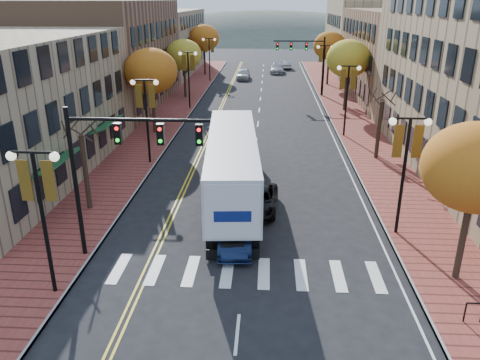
# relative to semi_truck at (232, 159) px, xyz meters

# --- Properties ---
(ground) EXTENTS (200.00, 200.00, 0.00)m
(ground) POSITION_rel_semi_truck_xyz_m (1.11, -10.48, -2.37)
(ground) COLOR black
(ground) RESTS_ON ground
(sidewalk_left) EXTENTS (4.00, 85.00, 0.15)m
(sidewalk_left) POSITION_rel_semi_truck_xyz_m (-7.89, 22.02, -2.30)
(sidewalk_left) COLOR brown
(sidewalk_left) RESTS_ON ground
(sidewalk_right) EXTENTS (4.00, 85.00, 0.15)m
(sidewalk_right) POSITION_rel_semi_truck_xyz_m (10.11, 22.02, -2.30)
(sidewalk_right) COLOR brown
(sidewalk_right) RESTS_ON ground
(building_left_mid) EXTENTS (12.00, 24.00, 11.00)m
(building_left_mid) POSITION_rel_semi_truck_xyz_m (-15.89, 25.52, 3.13)
(building_left_mid) COLOR brown
(building_left_mid) RESTS_ON ground
(building_left_far) EXTENTS (12.00, 26.00, 9.50)m
(building_left_far) POSITION_rel_semi_truck_xyz_m (-15.89, 50.52, 2.38)
(building_left_far) COLOR #9E8966
(building_left_far) RESTS_ON ground
(building_right_mid) EXTENTS (15.00, 24.00, 10.00)m
(building_right_mid) POSITION_rel_semi_truck_xyz_m (19.61, 31.52, 2.63)
(building_right_mid) COLOR brown
(building_right_mid) RESTS_ON ground
(building_right_far) EXTENTS (15.00, 20.00, 11.00)m
(building_right_far) POSITION_rel_semi_truck_xyz_m (19.61, 53.52, 3.13)
(building_right_far) COLOR #9E8966
(building_right_far) RESTS_ON ground
(tree_left_a) EXTENTS (0.28, 0.28, 4.20)m
(tree_left_a) POSITION_rel_semi_truck_xyz_m (-7.89, -2.48, -0.12)
(tree_left_a) COLOR #382619
(tree_left_a) RESTS_ON sidewalk_left
(tree_left_b) EXTENTS (4.48, 4.48, 7.21)m
(tree_left_b) POSITION_rel_semi_truck_xyz_m (-7.89, 13.52, 3.08)
(tree_left_b) COLOR #382619
(tree_left_b) RESTS_ON sidewalk_left
(tree_left_c) EXTENTS (4.16, 4.16, 6.69)m
(tree_left_c) POSITION_rel_semi_truck_xyz_m (-7.89, 29.52, 2.68)
(tree_left_c) COLOR #382619
(tree_left_c) RESTS_ON sidewalk_left
(tree_left_d) EXTENTS (4.61, 4.61, 7.42)m
(tree_left_d) POSITION_rel_semi_truck_xyz_m (-7.89, 47.52, 3.23)
(tree_left_d) COLOR #382619
(tree_left_d) RESTS_ON sidewalk_left
(tree_right_a) EXTENTS (4.16, 4.16, 6.69)m
(tree_right_a) POSITION_rel_semi_truck_xyz_m (10.11, -8.48, 2.68)
(tree_right_a) COLOR #382619
(tree_right_a) RESTS_ON sidewalk_right
(tree_right_b) EXTENTS (0.28, 0.28, 4.20)m
(tree_right_b) POSITION_rel_semi_truck_xyz_m (10.11, 7.52, -0.12)
(tree_right_b) COLOR #382619
(tree_right_b) RESTS_ON sidewalk_right
(tree_right_c) EXTENTS (4.48, 4.48, 7.21)m
(tree_right_c) POSITION_rel_semi_truck_xyz_m (10.11, 23.52, 3.08)
(tree_right_c) COLOR #382619
(tree_right_c) RESTS_ON sidewalk_right
(tree_right_d) EXTENTS (4.35, 4.35, 7.00)m
(tree_right_d) POSITION_rel_semi_truck_xyz_m (10.11, 39.52, 2.92)
(tree_right_d) COLOR #382619
(tree_right_d) RESTS_ON sidewalk_right
(lamp_left_a) EXTENTS (1.96, 0.36, 6.05)m
(lamp_left_a) POSITION_rel_semi_truck_xyz_m (-6.39, -10.48, 1.92)
(lamp_left_a) COLOR black
(lamp_left_a) RESTS_ON ground
(lamp_left_b) EXTENTS (1.96, 0.36, 6.05)m
(lamp_left_b) POSITION_rel_semi_truck_xyz_m (-6.39, 5.52, 1.92)
(lamp_left_b) COLOR black
(lamp_left_b) RESTS_ON ground
(lamp_left_c) EXTENTS (1.96, 0.36, 6.05)m
(lamp_left_c) POSITION_rel_semi_truck_xyz_m (-6.39, 23.52, 1.92)
(lamp_left_c) COLOR black
(lamp_left_c) RESTS_ON ground
(lamp_left_d) EXTENTS (1.96, 0.36, 6.05)m
(lamp_left_d) POSITION_rel_semi_truck_xyz_m (-6.39, 41.52, 1.92)
(lamp_left_d) COLOR black
(lamp_left_d) RESTS_ON ground
(lamp_right_a) EXTENTS (1.96, 0.36, 6.05)m
(lamp_right_a) POSITION_rel_semi_truck_xyz_m (8.61, -4.48, 1.92)
(lamp_right_a) COLOR black
(lamp_right_a) RESTS_ON ground
(lamp_right_b) EXTENTS (1.96, 0.36, 6.05)m
(lamp_right_b) POSITION_rel_semi_truck_xyz_m (8.61, 13.52, 1.92)
(lamp_right_b) COLOR black
(lamp_right_b) RESTS_ON ground
(lamp_right_c) EXTENTS (1.96, 0.36, 6.05)m
(lamp_right_c) POSITION_rel_semi_truck_xyz_m (8.61, 31.52, 1.92)
(lamp_right_c) COLOR black
(lamp_right_c) RESTS_ON ground
(traffic_mast_near) EXTENTS (6.10, 0.35, 7.00)m
(traffic_mast_near) POSITION_rel_semi_truck_xyz_m (-4.37, -7.49, 2.55)
(traffic_mast_near) COLOR black
(traffic_mast_near) RESTS_ON ground
(traffic_mast_far) EXTENTS (6.10, 0.34, 7.00)m
(traffic_mast_far) POSITION_rel_semi_truck_xyz_m (6.59, 31.51, 2.55)
(traffic_mast_far) COLOR black
(traffic_mast_far) RESTS_ON ground
(semi_truck) EXTENTS (3.83, 16.38, 4.06)m
(semi_truck) POSITION_rel_semi_truck_xyz_m (0.00, 0.00, 0.00)
(semi_truck) COLOR black
(semi_truck) RESTS_ON ground
(navy_sedan) EXTENTS (1.73, 4.44, 1.44)m
(navy_sedan) POSITION_rel_semi_truck_xyz_m (0.61, -6.06, -1.65)
(navy_sedan) COLOR black
(navy_sedan) RESTS_ON ground
(black_suv) EXTENTS (2.30, 4.55, 1.23)m
(black_suv) POSITION_rel_semi_truck_xyz_m (1.61, -1.92, -1.75)
(black_suv) COLOR black
(black_suv) RESTS_ON ground
(car_far_white) EXTENTS (1.99, 4.57, 1.53)m
(car_far_white) POSITION_rel_semi_truck_xyz_m (-1.69, 44.06, -1.60)
(car_far_white) COLOR silver
(car_far_white) RESTS_ON ground
(car_far_silver) EXTENTS (2.31, 5.17, 1.47)m
(car_far_silver) POSITION_rel_semi_truck_xyz_m (3.36, 50.71, -1.64)
(car_far_silver) COLOR #A5A4AC
(car_far_silver) RESTS_ON ground
(car_far_oncoming) EXTENTS (1.47, 4.00, 1.31)m
(car_far_oncoming) POSITION_rel_semi_truck_xyz_m (5.05, 55.60, -1.72)
(car_far_oncoming) COLOR #B0B0B8
(car_far_oncoming) RESTS_ON ground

